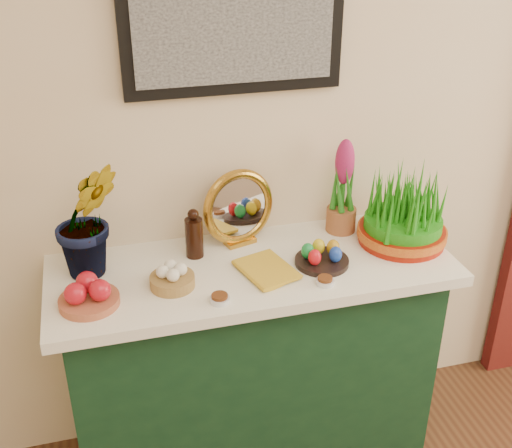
{
  "coord_description": "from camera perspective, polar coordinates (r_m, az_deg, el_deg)",
  "views": [
    {
      "loc": [
        -0.88,
        0.16,
        2.05
      ],
      "look_at": [
        -0.4,
        1.95,
        1.07
      ],
      "focal_mm": 45.0,
      "sensor_mm": 36.0,
      "label": 1
    }
  ],
  "objects": [
    {
      "name": "garlic_basket",
      "position": [
        2.11,
        -7.47,
        -4.74
      ],
      "size": [
        0.18,
        0.18,
        0.08
      ],
      "color": "#AA8244",
      "rests_on": "tablecloth"
    },
    {
      "name": "vinegar_cruet",
      "position": [
        2.24,
        -5.52,
        -1.03
      ],
      "size": [
        0.06,
        0.06,
        0.18
      ],
      "color": "black",
      "rests_on": "tablecloth"
    },
    {
      "name": "tablecloth",
      "position": [
        2.24,
        -0.33,
        -3.95
      ],
      "size": [
        1.4,
        0.55,
        0.04
      ],
      "primitive_type": "cube",
      "color": "white",
      "rests_on": "sideboard"
    },
    {
      "name": "book",
      "position": [
        2.13,
        -0.84,
        -4.62
      ],
      "size": [
        0.19,
        0.24,
        0.03
      ],
      "primitive_type": "imported",
      "rotation": [
        0.0,
        0.0,
        0.28
      ],
      "color": "gold",
      "rests_on": "tablecloth"
    },
    {
      "name": "apple_bowl",
      "position": [
        2.07,
        -14.69,
        -6.03
      ],
      "size": [
        0.21,
        0.21,
        0.1
      ],
      "color": "#A85538",
      "rests_on": "tablecloth"
    },
    {
      "name": "wheatgrass_sabzeh",
      "position": [
        2.37,
        13.02,
        0.93
      ],
      "size": [
        0.32,
        0.32,
        0.27
      ],
      "color": "#951707",
      "rests_on": "tablecloth"
    },
    {
      "name": "sideboard",
      "position": [
        2.5,
        -0.31,
        -12.64
      ],
      "size": [
        1.3,
        0.45,
        0.85
      ],
      "primitive_type": "cube",
      "color": "#14391F",
      "rests_on": "ground"
    },
    {
      "name": "mirror",
      "position": [
        2.3,
        -1.56,
        1.4
      ],
      "size": [
        0.29,
        0.14,
        0.28
      ],
      "color": "#B4832A",
      "rests_on": "tablecloth"
    },
    {
      "name": "hyacinth_pink",
      "position": [
        2.39,
        7.73,
        2.94
      ],
      "size": [
        0.11,
        0.11,
        0.37
      ],
      "color": "#965630",
      "rests_on": "tablecloth"
    },
    {
      "name": "egg_plate",
      "position": [
        2.22,
        5.87,
        -2.9
      ],
      "size": [
        0.24,
        0.24,
        0.08
      ],
      "color": "black",
      "rests_on": "tablecloth"
    },
    {
      "name": "hyacinth_green",
      "position": [
        2.12,
        -14.92,
        1.94
      ],
      "size": [
        0.3,
        0.27,
        0.53
      ],
      "primitive_type": "imported",
      "rotation": [
        0.0,
        0.0,
        0.17
      ],
      "color": "#257B1C",
      "rests_on": "tablecloth"
    },
    {
      "name": "spice_dish_right",
      "position": [
        2.12,
        6.15,
        -5.05
      ],
      "size": [
        0.06,
        0.06,
        0.03
      ],
      "color": "silver",
      "rests_on": "tablecloth"
    },
    {
      "name": "spice_dish_left",
      "position": [
        2.03,
        -3.25,
        -6.64
      ],
      "size": [
        0.06,
        0.06,
        0.03
      ],
      "color": "silver",
      "rests_on": "tablecloth"
    }
  ]
}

